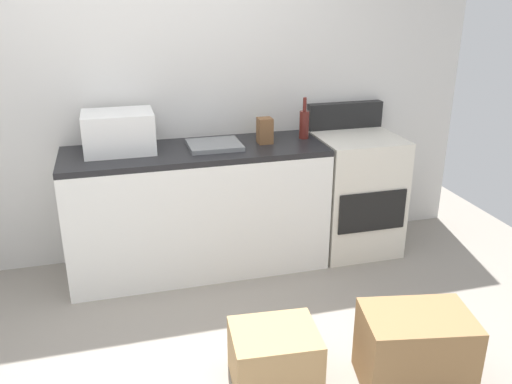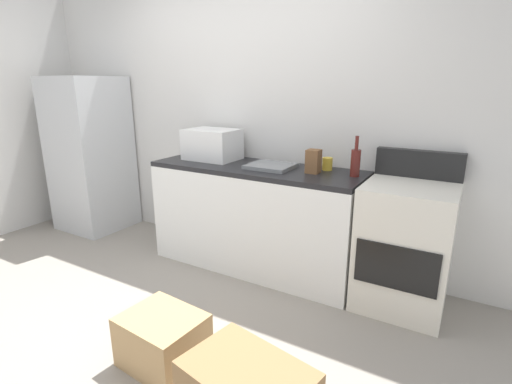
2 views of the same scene
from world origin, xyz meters
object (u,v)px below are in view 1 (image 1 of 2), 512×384
(microwave, at_px, (119,132))
(cardboard_box_large, at_px, (415,350))
(stove_oven, at_px, (354,191))
(knife_block, at_px, (265,131))
(wine_bottle, at_px, (304,124))
(cardboard_box_medium, at_px, (274,357))
(coffee_mug, at_px, (267,131))

(microwave, height_order, cardboard_box_large, microwave)
(stove_oven, xyz_separation_m, knife_block, (-0.72, 0.01, 0.52))
(wine_bottle, bearing_deg, microwave, 179.64)
(stove_oven, xyz_separation_m, cardboard_box_medium, (-1.05, -1.35, -0.31))
(stove_oven, height_order, coffee_mug, stove_oven)
(coffee_mug, xyz_separation_m, cardboard_box_large, (0.29, -1.70, -0.74))
(cardboard_box_medium, bearing_deg, coffee_mug, 75.21)
(stove_oven, distance_m, cardboard_box_medium, 1.74)
(stove_oven, height_order, wine_bottle, wine_bottle)
(microwave, height_order, knife_block, microwave)
(stove_oven, distance_m, microwave, 1.81)
(knife_block, bearing_deg, microwave, 176.84)
(coffee_mug, xyz_separation_m, knife_block, (-0.06, -0.15, 0.04))
(microwave, xyz_separation_m, cardboard_box_large, (1.35, -1.61, -0.83))
(knife_block, bearing_deg, cardboard_box_medium, -103.90)
(coffee_mug, bearing_deg, cardboard_box_medium, -104.79)
(wine_bottle, bearing_deg, cardboard_box_medium, -114.70)
(microwave, relative_size, coffee_mug, 4.60)
(coffee_mug, distance_m, cardboard_box_medium, 1.74)
(microwave, distance_m, cardboard_box_medium, 1.79)
(wine_bottle, xyz_separation_m, cardboard_box_medium, (-0.64, -1.40, -0.86))
(stove_oven, xyz_separation_m, coffee_mug, (-0.66, 0.15, 0.48))
(wine_bottle, bearing_deg, coffee_mug, 158.39)
(coffee_mug, relative_size, knife_block, 0.56)
(coffee_mug, bearing_deg, knife_block, -112.79)
(cardboard_box_medium, bearing_deg, cardboard_box_large, -16.24)
(stove_oven, distance_m, knife_block, 0.89)
(cardboard_box_medium, bearing_deg, wine_bottle, 65.30)
(knife_block, bearing_deg, cardboard_box_large, -77.21)
(cardboard_box_large, bearing_deg, microwave, 129.93)
(knife_block, xyz_separation_m, cardboard_box_large, (0.35, -1.56, -0.78))
(cardboard_box_medium, bearing_deg, stove_oven, 51.98)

